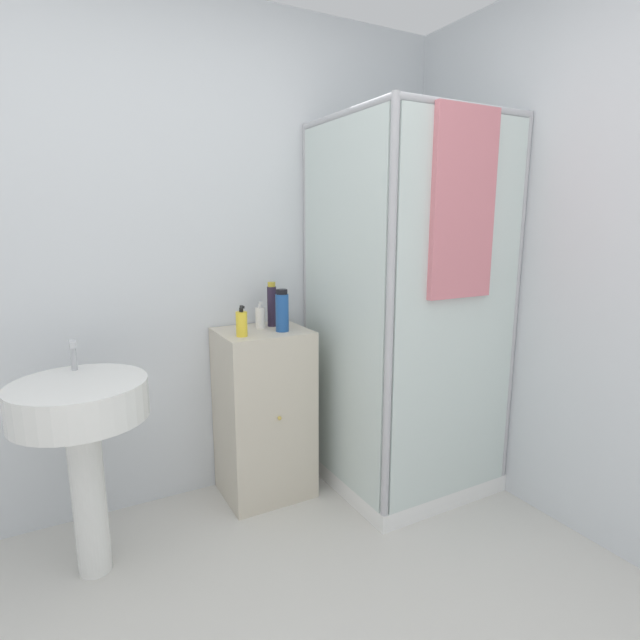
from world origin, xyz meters
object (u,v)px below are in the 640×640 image
at_px(sink, 82,423).
at_px(soap_dispenser, 242,324).
at_px(shampoo_bottle_blue, 282,311).
at_px(lotion_bottle_white, 260,317).
at_px(shampoo_bottle_tall_black, 272,305).

distance_m(sink, soap_dispenser, 0.80).
bearing_deg(shampoo_bottle_blue, soap_dispenser, -177.82).
relative_size(sink, soap_dispenser, 6.32).
relative_size(sink, lotion_bottle_white, 6.89).
relative_size(soap_dispenser, shampoo_bottle_blue, 0.71).
relative_size(soap_dispenser, lotion_bottle_white, 1.09).
xyz_separation_m(sink, lotion_bottle_white, (0.88, 0.29, 0.29)).
xyz_separation_m(sink, soap_dispenser, (0.73, 0.15, 0.30)).
height_order(shampoo_bottle_tall_black, shampoo_bottle_blue, shampoo_bottle_tall_black).
bearing_deg(lotion_bottle_white, shampoo_bottle_tall_black, 11.89).
xyz_separation_m(soap_dispenser, lotion_bottle_white, (0.15, 0.13, -0.01)).
distance_m(shampoo_bottle_tall_black, shampoo_bottle_blue, 0.14).
xyz_separation_m(soap_dispenser, shampoo_bottle_tall_black, (0.22, 0.15, 0.05)).
bearing_deg(shampoo_bottle_blue, lotion_bottle_white, 118.36).
distance_m(shampoo_bottle_tall_black, lotion_bottle_white, 0.09).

